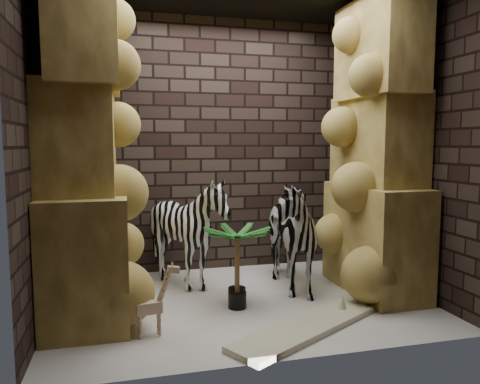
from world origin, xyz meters
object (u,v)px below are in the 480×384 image
object	(u,v)px
zebra_right	(282,224)
giraffe_toy	(149,300)
palm_front	(237,266)
palm_back	(237,267)
zebra_left	(188,238)
surfboard	(306,328)

from	to	relation	value
zebra_right	giraffe_toy	world-z (taller)	zebra_right
palm_front	palm_back	bearing A→B (deg)	-102.30
zebra_left	surfboard	distance (m)	1.65
zebra_left	palm_front	bearing A→B (deg)	-40.82
zebra_left	giraffe_toy	distance (m)	1.27
giraffe_toy	palm_back	size ratio (longest dim) A/B	0.77
zebra_right	zebra_left	distance (m)	0.99
zebra_left	surfboard	world-z (taller)	zebra_left
giraffe_toy	palm_back	xyz separation A→B (m)	(0.83, 0.44, 0.09)
zebra_left	giraffe_toy	world-z (taller)	zebra_left
zebra_left	palm_back	distance (m)	0.81
giraffe_toy	palm_back	bearing A→B (deg)	19.35
zebra_right	palm_back	distance (m)	0.80
giraffe_toy	surfboard	world-z (taller)	giraffe_toy
surfboard	zebra_left	bearing A→B (deg)	89.56
giraffe_toy	surfboard	bearing A→B (deg)	-18.12
zebra_left	palm_front	xyz separation A→B (m)	(0.39, -0.58, -0.18)
giraffe_toy	palm_back	distance (m)	0.94
zebra_right	giraffe_toy	distance (m)	1.72
zebra_left	palm_front	size ratio (longest dim) A/B	1.64
giraffe_toy	zebra_left	bearing A→B (deg)	59.13
palm_back	surfboard	world-z (taller)	palm_back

